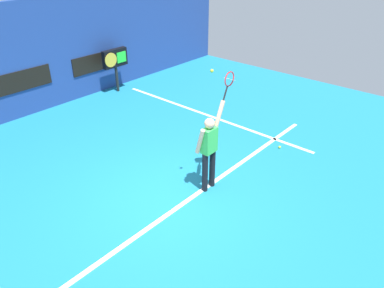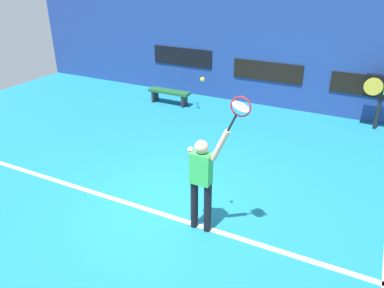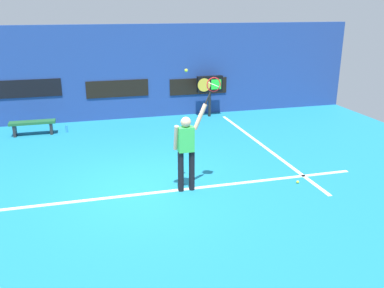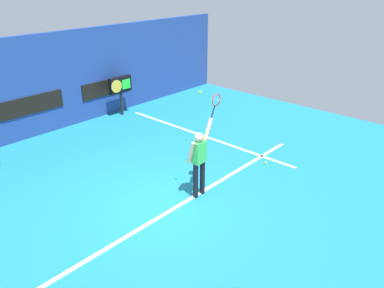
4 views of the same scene
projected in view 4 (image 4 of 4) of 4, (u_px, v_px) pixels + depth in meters
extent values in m
plane|color=teal|center=(164.00, 203.00, 9.36)|extent=(18.00, 18.00, 0.00)
cube|color=navy|center=(27.00, 88.00, 12.53)|extent=(18.00, 0.20, 3.33)
cube|color=black|center=(32.00, 105.00, 12.68)|extent=(2.20, 0.03, 0.60)
cube|color=black|center=(107.00, 88.00, 14.73)|extent=(2.20, 0.03, 0.60)
cube|color=white|center=(174.00, 208.00, 9.14)|extent=(10.00, 0.10, 0.01)
cube|color=white|center=(203.00, 136.00, 13.14)|extent=(0.10, 7.00, 0.01)
cylinder|color=black|center=(196.00, 181.00, 9.42)|extent=(0.13, 0.13, 0.92)
cylinder|color=black|center=(202.00, 177.00, 9.59)|extent=(0.13, 0.13, 0.92)
cube|color=green|center=(199.00, 152.00, 9.20)|extent=(0.34, 0.20, 0.55)
sphere|color=#D8A884|center=(199.00, 137.00, 9.04)|extent=(0.22, 0.22, 0.22)
cylinder|color=#D8A884|center=(208.00, 130.00, 9.22)|extent=(0.31, 0.09, 0.57)
cylinder|color=#D8A884|center=(191.00, 153.00, 9.11)|extent=(0.09, 0.23, 0.58)
cylinder|color=black|center=(213.00, 112.00, 9.17)|extent=(0.15, 0.03, 0.29)
torus|color=red|center=(216.00, 100.00, 9.14)|extent=(0.41, 0.02, 0.41)
cylinder|color=silver|center=(216.00, 100.00, 9.14)|extent=(0.25, 0.27, 0.11)
sphere|color=#CCE033|center=(200.00, 92.00, 8.59)|extent=(0.07, 0.07, 0.07)
cylinder|color=black|center=(122.00, 104.00, 14.91)|extent=(0.10, 0.10, 0.91)
cube|color=black|center=(120.00, 85.00, 14.60)|extent=(0.95, 0.18, 0.60)
cylinder|color=gold|center=(117.00, 86.00, 14.37)|extent=(0.48, 0.02, 0.48)
cube|color=#26D833|center=(126.00, 84.00, 14.68)|extent=(0.38, 0.02, 0.36)
sphere|color=#CCE033|center=(265.00, 163.00, 11.24)|extent=(0.07, 0.07, 0.07)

